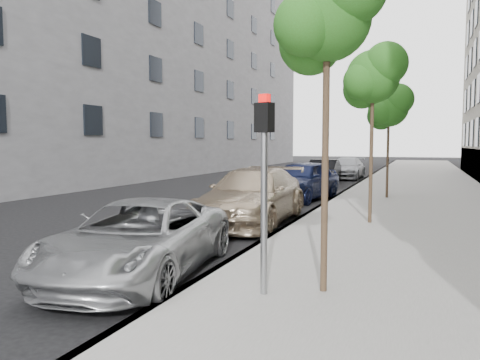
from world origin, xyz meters
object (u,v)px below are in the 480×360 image
Objects in this scene: signal_pole at (264,170)px; tree_mid at (374,77)px; minivan at (139,238)px; tree_far at (390,107)px; sedan_rear at (347,168)px; sedan_black at (323,172)px; sedan_blue at (302,180)px; tree_near at (329,17)px; suv at (252,196)px.

tree_mid is at bearing 99.72° from signal_pole.
tree_mid is 1.02× the size of minivan.
minivan is at bearing -104.48° from tree_far.
sedan_black is at bearing -95.10° from sedan_rear.
sedan_blue is (-2.51, 12.46, -1.14)m from signal_pole.
tree_near is 7.62m from suv.
tree_far is 0.94× the size of sedan_blue.
tree_mid is 1.01× the size of sedan_blue.
sedan_blue reaches higher than sedan_rear.
sedan_blue is at bearing -163.40° from tree_far.
signal_pole is 0.61× the size of minivan.
minivan is (-3.33, 0.12, -3.47)m from tree_near.
suv is 18.59m from sedan_rear.
minivan is 1.11× the size of sedan_black.
tree_far is at bearing 62.94° from suv.
suv is at bearing -171.28° from tree_mid.
tree_mid is at bearing 90.00° from tree_near.
tree_far reaches higher than sedan_rear.
suv is (-2.51, 6.45, -1.16)m from signal_pole.
sedan_black is 0.89× the size of sedan_rear.
tree_near is at bearing -81.17° from sedan_rear.
tree_near is 1.05× the size of tree_far.
signal_pole reaches higher than suv.
suv is at bearing -88.85° from sedan_rear.
tree_mid is at bearing -75.41° from sedan_black.
suv reaches higher than sedan_black.
tree_near reaches higher than tree_far.
tree_far reaches higher than minivan.
tree_far is at bearing 25.40° from sedan_blue.
sedan_blue reaches higher than suv.
suv is at bearing 127.70° from signal_pole.
tree_near reaches higher than sedan_black.
tree_mid is at bearing 7.05° from suv.
tree_near reaches higher than signal_pole.
sedan_blue is 7.43m from sedan_black.
sedan_rear is (-0.04, 24.46, 0.03)m from minivan.
suv reaches higher than minivan.
signal_pole is 0.60× the size of sedan_blue.
sedan_rear is (-2.55, 25.03, -1.26)m from signal_pole.
tree_mid reaches higher than minivan.
tree_mid is 13.92m from sedan_black.
tree_mid is 6.51m from tree_far.
minivan is at bearing -176.40° from signal_pole.
sedan_rear is (-0.04, 12.57, -0.12)m from sedan_blue.
suv is at bearing -81.20° from sedan_blue.
sedan_blue is 1.00× the size of sedan_rear.
tree_near is 12.89m from sedan_blue.
sedan_black is (-3.92, 12.91, -3.44)m from tree_mid.
sedan_blue is (0.00, 6.02, 0.02)m from suv.
tree_near is at bearing 45.58° from signal_pole.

